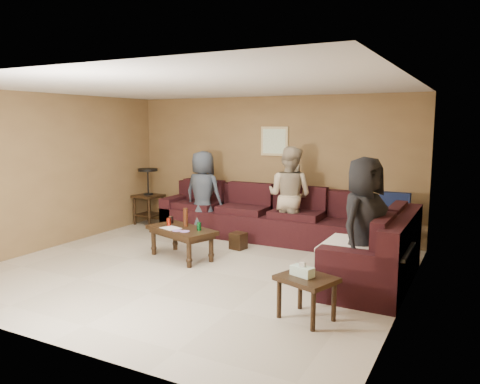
{
  "coord_description": "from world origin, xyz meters",
  "views": [
    {
      "loc": [
        3.46,
        -5.3,
        2.03
      ],
      "look_at": [
        0.25,
        0.85,
        1.0
      ],
      "focal_mm": 35.0,
      "sensor_mm": 36.0,
      "label": 1
    }
  ],
  "objects_px": {
    "side_table_right": "(306,282)",
    "coffee_table": "(181,233)",
    "waste_bin": "(238,241)",
    "person_left": "(203,193)",
    "person_right": "(363,226)",
    "end_table_left": "(148,195)",
    "sectional_sofa": "(291,231)",
    "person_middle": "(289,196)"
  },
  "relations": [
    {
      "from": "side_table_right",
      "to": "coffee_table",
      "type": "bearing_deg",
      "value": 152.57
    },
    {
      "from": "waste_bin",
      "to": "person_left",
      "type": "height_order",
      "value": "person_left"
    },
    {
      "from": "person_right",
      "to": "end_table_left",
      "type": "bearing_deg",
      "value": 83.55
    },
    {
      "from": "sectional_sofa",
      "to": "person_left",
      "type": "xyz_separation_m",
      "value": [
        -1.82,
        0.29,
        0.44
      ]
    },
    {
      "from": "waste_bin",
      "to": "person_right",
      "type": "bearing_deg",
      "value": -25.03
    },
    {
      "from": "end_table_left",
      "to": "waste_bin",
      "type": "distance_m",
      "value": 2.66
    },
    {
      "from": "person_left",
      "to": "person_middle",
      "type": "xyz_separation_m",
      "value": [
        1.63,
        0.11,
        0.06
      ]
    },
    {
      "from": "coffee_table",
      "to": "waste_bin",
      "type": "distance_m",
      "value": 1.03
    },
    {
      "from": "person_left",
      "to": "person_right",
      "type": "height_order",
      "value": "person_right"
    },
    {
      "from": "side_table_right",
      "to": "person_right",
      "type": "xyz_separation_m",
      "value": [
        0.33,
        1.07,
        0.42
      ]
    },
    {
      "from": "coffee_table",
      "to": "person_right",
      "type": "xyz_separation_m",
      "value": [
        2.74,
        -0.19,
        0.43
      ]
    },
    {
      "from": "end_table_left",
      "to": "person_left",
      "type": "relative_size",
      "value": 0.74
    },
    {
      "from": "side_table_right",
      "to": "end_table_left",
      "type": "bearing_deg",
      "value": 146.09
    },
    {
      "from": "sectional_sofa",
      "to": "coffee_table",
      "type": "xyz_separation_m",
      "value": [
        -1.31,
        -1.14,
        0.07
      ]
    },
    {
      "from": "waste_bin",
      "to": "person_right",
      "type": "height_order",
      "value": "person_right"
    },
    {
      "from": "person_left",
      "to": "person_right",
      "type": "bearing_deg",
      "value": 155.46
    },
    {
      "from": "coffee_table",
      "to": "person_middle",
      "type": "relative_size",
      "value": 0.75
    },
    {
      "from": "end_table_left",
      "to": "waste_bin",
      "type": "height_order",
      "value": "end_table_left"
    },
    {
      "from": "side_table_right",
      "to": "waste_bin",
      "type": "relative_size",
      "value": 2.52
    },
    {
      "from": "person_left",
      "to": "person_right",
      "type": "distance_m",
      "value": 3.63
    },
    {
      "from": "person_left",
      "to": "end_table_left",
      "type": "bearing_deg",
      "value": -8.2
    },
    {
      "from": "coffee_table",
      "to": "person_left",
      "type": "distance_m",
      "value": 1.56
    },
    {
      "from": "sectional_sofa",
      "to": "coffee_table",
      "type": "height_order",
      "value": "sectional_sofa"
    },
    {
      "from": "waste_bin",
      "to": "person_middle",
      "type": "distance_m",
      "value": 1.15
    },
    {
      "from": "coffee_table",
      "to": "person_left",
      "type": "height_order",
      "value": "person_left"
    },
    {
      "from": "coffee_table",
      "to": "waste_bin",
      "type": "bearing_deg",
      "value": 58.58
    },
    {
      "from": "side_table_right",
      "to": "person_left",
      "type": "relative_size",
      "value": 0.44
    },
    {
      "from": "sectional_sofa",
      "to": "end_table_left",
      "type": "xyz_separation_m",
      "value": [
        -3.27,
        0.55,
        0.26
      ]
    },
    {
      "from": "end_table_left",
      "to": "person_right",
      "type": "xyz_separation_m",
      "value": [
        4.71,
        -1.88,
        0.23
      ]
    },
    {
      "from": "waste_bin",
      "to": "end_table_left",
      "type": "bearing_deg",
      "value": 161.35
    },
    {
      "from": "waste_bin",
      "to": "person_right",
      "type": "xyz_separation_m",
      "value": [
        2.22,
        -1.04,
        0.69
      ]
    },
    {
      "from": "sectional_sofa",
      "to": "person_right",
      "type": "relative_size",
      "value": 2.84
    },
    {
      "from": "person_right",
      "to": "coffee_table",
      "type": "bearing_deg",
      "value": 101.4
    },
    {
      "from": "sectional_sofa",
      "to": "end_table_left",
      "type": "relative_size",
      "value": 4.13
    },
    {
      "from": "sectional_sofa",
      "to": "waste_bin",
      "type": "relative_size",
      "value": 17.34
    },
    {
      "from": "end_table_left",
      "to": "person_right",
      "type": "relative_size",
      "value": 0.69
    },
    {
      "from": "coffee_table",
      "to": "sectional_sofa",
      "type": "bearing_deg",
      "value": 40.94
    },
    {
      "from": "side_table_right",
      "to": "person_right",
      "type": "height_order",
      "value": "person_right"
    },
    {
      "from": "sectional_sofa",
      "to": "side_table_right",
      "type": "bearing_deg",
      "value": -65.23
    },
    {
      "from": "side_table_right",
      "to": "person_middle",
      "type": "relative_size",
      "value": 0.41
    },
    {
      "from": "coffee_table",
      "to": "person_left",
      "type": "xyz_separation_m",
      "value": [
        -0.5,
        1.43,
        0.37
      ]
    },
    {
      "from": "end_table_left",
      "to": "person_left",
      "type": "bearing_deg",
      "value": -10.11
    }
  ]
}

